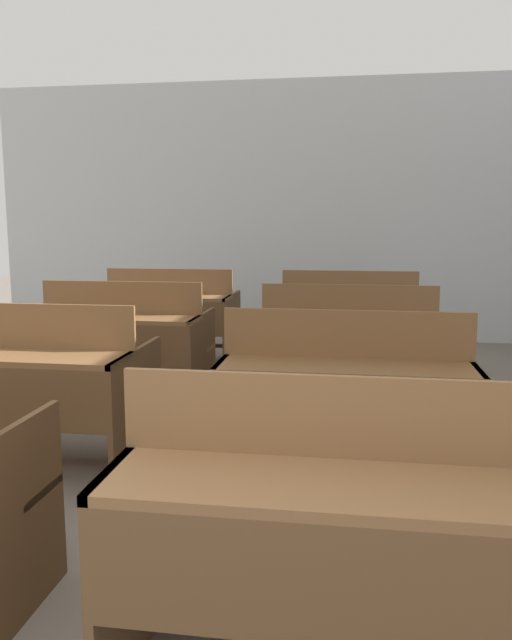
% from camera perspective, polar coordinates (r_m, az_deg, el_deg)
% --- Properties ---
extents(wall_back, '(7.02, 0.06, 3.00)m').
position_cam_1_polar(wall_back, '(7.46, 2.57, 9.86)').
color(wall_back, silver).
rests_on(wall_back, ground_plane).
extents(bench_front_right, '(1.23, 0.78, 0.93)m').
position_cam_1_polar(bench_front_right, '(1.91, 7.08, -18.60)').
color(bench_front_right, brown).
rests_on(bench_front_right, ground_plane).
extents(bench_second_left, '(1.23, 0.78, 0.93)m').
position_cam_1_polar(bench_second_left, '(3.62, -20.12, -5.82)').
color(bench_second_left, brown).
rests_on(bench_second_left, ground_plane).
extents(bench_second_right, '(1.23, 0.78, 0.93)m').
position_cam_1_polar(bench_second_right, '(3.18, 8.16, -7.34)').
color(bench_second_right, brown).
rests_on(bench_second_right, ground_plane).
extents(bench_third_left, '(1.23, 0.78, 0.93)m').
position_cam_1_polar(bench_third_left, '(4.78, -12.09, -2.01)').
color(bench_third_left, brown).
rests_on(bench_third_left, ground_plane).
extents(bench_third_right, '(1.23, 0.78, 0.93)m').
position_cam_1_polar(bench_third_right, '(4.47, 8.40, -2.66)').
color(bench_third_right, brown).
rests_on(bench_third_right, ground_plane).
extents(bench_back_left, '(1.23, 0.78, 0.93)m').
position_cam_1_polar(bench_back_left, '(6.05, -7.90, 0.32)').
color(bench_back_left, brown).
rests_on(bench_back_left, ground_plane).
extents(bench_back_right, '(1.23, 0.78, 0.93)m').
position_cam_1_polar(bench_back_right, '(5.79, 8.48, -0.07)').
color(bench_back_right, brown).
rests_on(bench_back_right, ground_plane).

